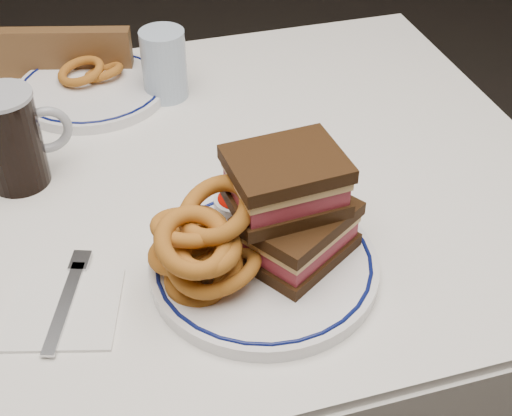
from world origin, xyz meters
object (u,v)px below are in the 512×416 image
object	(u,v)px
main_plate	(264,265)
far_plate	(92,89)
beer_mug	(13,138)
reuben_sandwich	(291,207)
chair_far	(66,170)

from	to	relation	value
main_plate	far_plate	world-z (taller)	main_plate
beer_mug	main_plate	bearing A→B (deg)	-44.63
main_plate	beer_mug	size ratio (longest dim) A/B	1.97
main_plate	reuben_sandwich	size ratio (longest dim) A/B	1.69
far_plate	reuben_sandwich	bearing A→B (deg)	-68.06
chair_far	far_plate	distance (m)	0.38
beer_mug	far_plate	world-z (taller)	beer_mug
main_plate	beer_mug	distance (m)	0.40
chair_far	main_plate	xyz separation A→B (m)	(0.24, -0.70, 0.31)
main_plate	beer_mug	world-z (taller)	beer_mug
reuben_sandwich	main_plate	bearing A→B (deg)	-163.20
reuben_sandwich	beer_mug	xyz separation A→B (m)	(-0.32, 0.27, -0.01)
far_plate	beer_mug	bearing A→B (deg)	-119.54
chair_far	far_plate	xyz separation A→B (m)	(0.08, -0.20, 0.31)
main_plate	reuben_sandwich	bearing A→B (deg)	16.80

